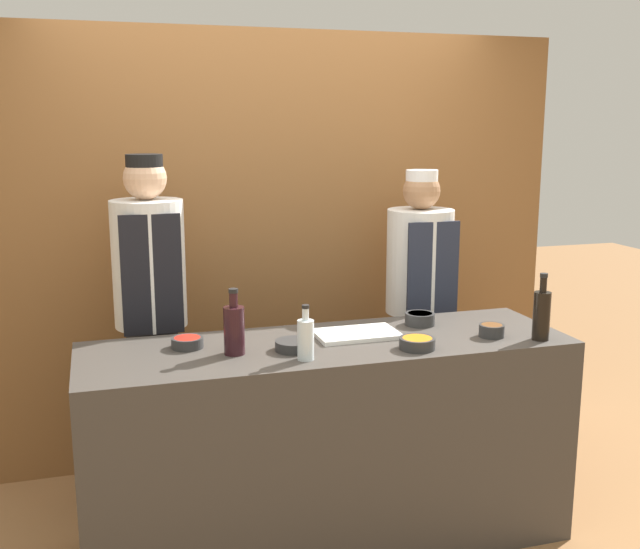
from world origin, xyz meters
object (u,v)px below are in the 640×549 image
Objects in this scene: cutting_board at (357,334)px; chef_right at (418,310)px; bottle_soy at (542,314)px; sauce_bowl_red at (187,342)px; sauce_bowl_white at (294,345)px; sauce_bowl_green at (420,318)px; chef_left at (152,318)px; bottle_clear at (306,338)px; bottle_wine at (234,329)px; sauce_bowl_orange at (417,343)px; sauce_bowl_brown at (492,330)px.

chef_right is (0.57, 0.57, -0.07)m from cutting_board.
bottle_soy is at bearing -20.68° from cutting_board.
chef_right is at bearing 21.84° from sauce_bowl_red.
chef_right reaches higher than sauce_bowl_white.
sauce_bowl_red is 0.46m from sauce_bowl_white.
sauce_bowl_green is 0.08× the size of chef_left.
cutting_board is at bearing -3.33° from sauce_bowl_red.
bottle_clear is 1.08m from bottle_soy.
cutting_board is at bearing -33.48° from chef_left.
bottle_clear is (-0.31, -0.26, 0.08)m from cutting_board.
bottle_clear is at bearing -140.24° from cutting_board.
bottle_clear is 0.82× the size of bottle_wine.
sauce_bowl_orange is 1.09× the size of sauce_bowl_green.
chef_right is (-0.20, 0.86, -0.18)m from bottle_soy.
bottle_wine reaches higher than sauce_bowl_green.
sauce_bowl_brown is at bearing -88.78° from chef_right.
bottle_wine is 1.34m from chef_right.
chef_left reaches higher than sauce_bowl_white.
bottle_soy is at bearing -43.04° from sauce_bowl_green.
sauce_bowl_white is 0.88m from chef_left.
chef_left is (-0.87, 0.57, -0.01)m from cutting_board.
sauce_bowl_orange is 0.59m from bottle_soy.
sauce_bowl_red is 0.46× the size of bottle_soy.
sauce_bowl_red is at bearing 167.65° from bottle_soy.
sauce_bowl_green is at bearing 28.02° from bottle_clear.
sauce_bowl_red reaches higher than sauce_bowl_white.
chef_right is (0.21, 0.48, -0.09)m from sauce_bowl_green.
sauce_bowl_red is at bearing 158.66° from sauce_bowl_white.
sauce_bowl_green is (0.17, 0.35, 0.01)m from sauce_bowl_orange.
sauce_bowl_red is at bearing -158.16° from chef_right.
bottle_soy reaches higher than sauce_bowl_orange.
sauce_bowl_brown is at bearing -3.79° from sauce_bowl_white.
bottle_soy is (0.77, -0.29, 0.11)m from cutting_board.
sauce_bowl_green reaches higher than sauce_bowl_orange.
cutting_board is 0.81m from chef_right.
cutting_board is at bearing 20.81° from sauce_bowl_white.
cutting_board is 1.04m from chef_left.
bottle_clear is at bearing -136.49° from chef_right.
bottle_clear is at bearing -151.98° from sauce_bowl_green.
bottle_wine is 1.36m from bottle_soy.
sauce_bowl_red is at bearing 170.32° from sauce_bowl_brown.
sauce_bowl_brown is at bearing -17.57° from cutting_board.
sauce_bowl_brown is 0.61m from cutting_board.
chef_left is at bearing 158.61° from sauce_bowl_green.
sauce_bowl_green is 0.76m from bottle_clear.
sauce_bowl_green is (1.11, 0.05, 0.01)m from sauce_bowl_red.
cutting_board is 0.21× the size of chef_left.
chef_right is (-0.02, 0.76, -0.09)m from sauce_bowl_brown.
bottle_clear is at bearing -175.11° from sauce_bowl_brown.
sauce_bowl_orange is at bearing 176.81° from bottle_soy.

